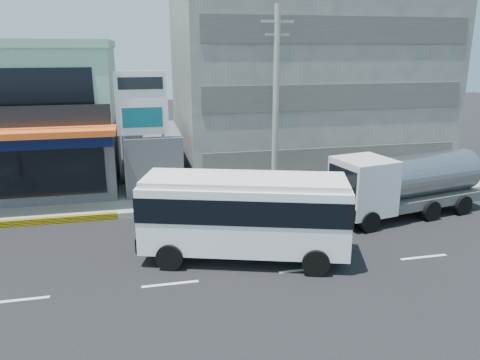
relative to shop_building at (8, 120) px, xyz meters
name	(u,v)px	position (x,y,z in m)	size (l,w,h in m)	color
ground	(170,284)	(8.00, -13.95, -4.00)	(120.00, 120.00, 0.00)	black
sidewalk	(246,192)	(13.00, -4.45, -3.85)	(70.00, 5.00, 0.30)	gray
shop_building	(8,120)	(0.00, 0.00, 0.00)	(12.40, 11.70, 8.00)	#424246
concrete_building	(301,63)	(18.00, 1.05, 3.00)	(16.00, 12.00, 14.00)	gray
gap_structure	(153,159)	(8.00, -1.95, -2.25)	(3.00, 6.00, 3.50)	#424246
satellite_dish	(152,131)	(8.00, -2.95, -0.42)	(1.50, 1.50, 0.15)	slate
billboard	(142,111)	(7.50, -4.75, 0.93)	(2.60, 0.18, 6.90)	gray
utility_pole_near	(276,107)	(14.00, -6.55, 1.15)	(1.60, 0.30, 10.00)	#999993
minibus	(244,211)	(11.03, -12.45, -2.02)	(8.32, 4.81, 3.31)	white
sedan	(304,214)	(14.35, -10.18, -3.23)	(1.82, 4.53, 1.54)	beige
tanker_truck	(403,183)	(19.67, -9.42, -2.33)	(8.17, 3.80, 3.10)	silver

